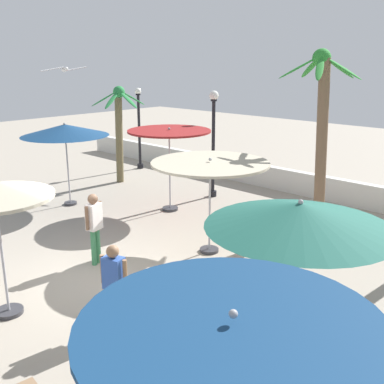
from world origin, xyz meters
name	(u,v)px	position (x,y,z in m)	size (l,w,h in m)	color
ground_plane	(91,283)	(0.00, 0.00, 0.00)	(56.00, 56.00, 0.00)	#9E9384
boundary_wall	(307,184)	(0.00, 9.26, 0.42)	(25.20, 0.30, 0.84)	silver
patio_umbrella_1	(233,341)	(5.81, -2.42, 2.43)	(2.69, 2.69, 2.73)	#333338
patio_umbrella_2	(169,135)	(-2.39, 4.74, 2.45)	(2.62, 2.62, 2.70)	#333338
patio_umbrella_3	(210,167)	(0.77, 3.07, 2.22)	(2.89, 2.89, 2.45)	#333338
patio_umbrella_4	(300,216)	(4.64, 0.67, 2.50)	(2.87, 2.87, 2.75)	#333338
patio_umbrella_5	(65,130)	(-5.28, 2.82, 2.52)	(2.84, 2.84, 2.78)	#333338
palm_tree_2	(322,122)	(1.82, 6.53, 3.07)	(2.12, 2.12, 5.03)	brown
palm_tree_3	(119,123)	(-6.36, 5.86, 2.38)	(2.06, 2.12, 3.79)	brown
lamp_post_0	(139,127)	(-7.68, 7.97, 1.87)	(0.28, 0.28, 3.56)	black
lamp_post_1	(213,137)	(-2.41, 6.88, 2.13)	(0.33, 0.33, 3.73)	black
guest_0	(114,280)	(1.88, -0.75, 1.01)	(0.54, 0.33, 1.66)	#D8333F
guest_1	(150,306)	(3.00, -0.89, 1.00)	(0.56, 0.26, 1.65)	gold
guest_3	(94,222)	(-0.73, 0.66, 1.07)	(0.33, 0.54, 1.75)	#3F8C59
seagull_1	(64,69)	(-3.57, 1.92, 4.48)	(0.42, 1.28, 0.14)	white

